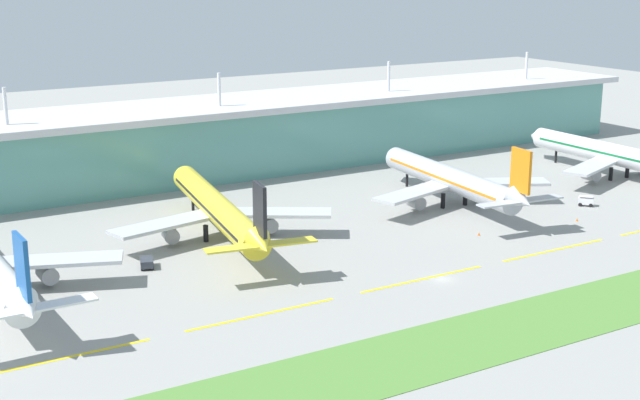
% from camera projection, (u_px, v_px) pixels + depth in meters
% --- Properties ---
extents(ground_plane, '(600.00, 600.00, 0.00)m').
position_uv_depth(ground_plane, '(442.00, 279.00, 168.66)').
color(ground_plane, gray).
extents(terminal_building, '(288.00, 34.00, 28.82)m').
position_uv_depth(terminal_building, '(212.00, 138.00, 250.93)').
color(terminal_building, '#5B9E93').
rests_on(terminal_building, ground).
extents(airliner_near_middle, '(48.06, 69.62, 18.90)m').
position_uv_depth(airliner_near_middle, '(218.00, 209.00, 192.28)').
color(airliner_near_middle, yellow).
rests_on(airliner_near_middle, ground).
extents(airliner_far_middle, '(48.54, 62.47, 18.90)m').
position_uv_depth(airliner_far_middle, '(452.00, 180.00, 218.42)').
color(airliner_far_middle, '#ADB2BC').
rests_on(airliner_far_middle, ground).
extents(airliner_farthest, '(48.79, 66.53, 18.90)m').
position_uv_depth(airliner_farthest, '(616.00, 155.00, 246.27)').
color(airliner_farthest, silver).
rests_on(airliner_farthest, ground).
extents(taxiway_stripe_west, '(28.00, 0.70, 0.04)m').
position_uv_depth(taxiway_stripe_west, '(61.00, 359.00, 134.67)').
color(taxiway_stripe_west, yellow).
rests_on(taxiway_stripe_west, ground).
extents(taxiway_stripe_mid_west, '(28.00, 0.70, 0.04)m').
position_uv_depth(taxiway_stripe_mid_west, '(262.00, 314.00, 151.66)').
color(taxiway_stripe_mid_west, yellow).
rests_on(taxiway_stripe_mid_west, ground).
extents(taxiway_stripe_centre, '(28.00, 0.70, 0.04)m').
position_uv_depth(taxiway_stripe_centre, '(423.00, 279.00, 168.64)').
color(taxiway_stripe_centre, yellow).
rests_on(taxiway_stripe_centre, ground).
extents(taxiway_stripe_mid_east, '(28.00, 0.70, 0.04)m').
position_uv_depth(taxiway_stripe_mid_east, '(554.00, 250.00, 185.62)').
color(taxiway_stripe_mid_east, yellow).
rests_on(taxiway_stripe_mid_east, ground).
extents(grass_verge, '(300.00, 18.00, 0.10)m').
position_uv_depth(grass_verge, '(536.00, 323.00, 148.12)').
color(grass_verge, '#518438').
rests_on(grass_verge, ground).
extents(pushback_tug, '(3.71, 4.94, 1.85)m').
position_uv_depth(pushback_tug, '(147.00, 262.00, 174.67)').
color(pushback_tug, '#333842').
rests_on(pushback_tug, ground).
extents(baggage_cart, '(3.74, 3.89, 2.48)m').
position_uv_depth(baggage_cart, '(586.00, 201.00, 219.03)').
color(baggage_cart, silver).
rests_on(baggage_cart, ground).
extents(safety_cone_left_wingtip, '(0.56, 0.56, 0.70)m').
position_uv_depth(safety_cone_left_wingtip, '(577.00, 220.00, 206.46)').
color(safety_cone_left_wingtip, orange).
rests_on(safety_cone_left_wingtip, ground).
extents(safety_cone_nose_front, '(0.56, 0.56, 0.70)m').
position_uv_depth(safety_cone_nose_front, '(479.00, 234.00, 195.59)').
color(safety_cone_nose_front, orange).
rests_on(safety_cone_nose_front, ground).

